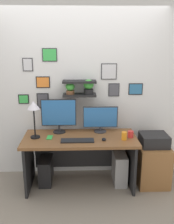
% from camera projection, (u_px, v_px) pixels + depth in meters
% --- Properties ---
extents(ground_plane, '(8.00, 8.00, 0.00)m').
position_uv_depth(ground_plane, '(80.00, 185.00, 3.65)').
color(ground_plane, gray).
extents(back_wall_assembly, '(4.40, 0.24, 2.70)m').
position_uv_depth(back_wall_assembly, '(79.00, 89.00, 3.69)').
color(back_wall_assembly, silver).
rests_on(back_wall_assembly, ground).
extents(desk, '(1.57, 0.68, 0.75)m').
position_uv_depth(desk, '(80.00, 150.00, 3.55)').
color(desk, brown).
rests_on(desk, ground).
extents(monitor_left, '(0.50, 0.18, 0.49)m').
position_uv_depth(monitor_left, '(59.00, 114.00, 3.56)').
color(monitor_left, black).
rests_on(monitor_left, desk).
extents(monitor_right, '(0.50, 0.18, 0.38)m').
position_uv_depth(monitor_right, '(100.00, 119.00, 3.61)').
color(monitor_right, '#2D2D33').
rests_on(monitor_right, desk).
extents(keyboard, '(0.44, 0.14, 0.02)m').
position_uv_depth(keyboard, '(77.00, 141.00, 3.30)').
color(keyboard, black).
rests_on(keyboard, desk).
extents(computer_mouse, '(0.06, 0.09, 0.03)m').
position_uv_depth(computer_mouse, '(104.00, 139.00, 3.33)').
color(computer_mouse, black).
rests_on(computer_mouse, desk).
extents(desk_lamp, '(0.17, 0.17, 0.52)m').
position_uv_depth(desk_lamp, '(34.00, 109.00, 3.31)').
color(desk_lamp, black).
rests_on(desk_lamp, desk).
extents(cell_phone, '(0.08, 0.14, 0.01)m').
position_uv_depth(cell_phone, '(50.00, 137.00, 3.43)').
color(cell_phone, green).
rests_on(cell_phone, desk).
extents(coffee_mug, '(0.08, 0.08, 0.09)m').
position_uv_depth(coffee_mug, '(131.00, 134.00, 3.43)').
color(coffee_mug, red).
rests_on(coffee_mug, desk).
extents(water_cup, '(0.07, 0.07, 0.11)m').
position_uv_depth(water_cup, '(124.00, 136.00, 3.34)').
color(water_cup, orange).
rests_on(water_cup, desk).
extents(drawer_cabinet, '(0.44, 0.50, 0.60)m').
position_uv_depth(drawer_cabinet, '(152.00, 164.00, 3.64)').
color(drawer_cabinet, brown).
rests_on(drawer_cabinet, ground).
extents(printer, '(0.38, 0.34, 0.17)m').
position_uv_depth(printer, '(154.00, 140.00, 3.53)').
color(printer, black).
rests_on(printer, drawer_cabinet).
extents(computer_tower_left, '(0.18, 0.40, 0.38)m').
position_uv_depth(computer_tower_left, '(46.00, 170.00, 3.68)').
color(computer_tower_left, black).
rests_on(computer_tower_left, ground).
extents(computer_tower_right, '(0.18, 0.40, 0.46)m').
position_uv_depth(computer_tower_right, '(119.00, 168.00, 3.67)').
color(computer_tower_right, '#99999E').
rests_on(computer_tower_right, ground).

